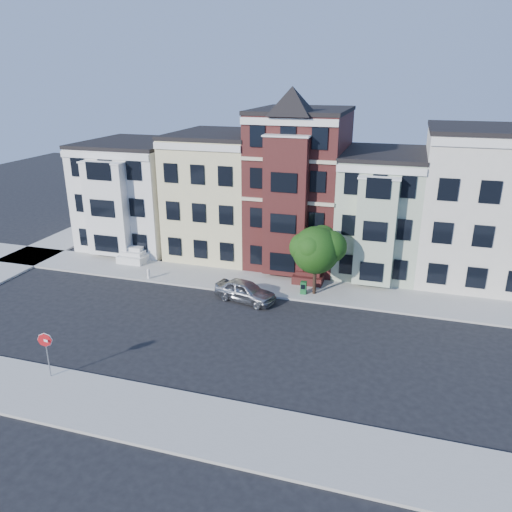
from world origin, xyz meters
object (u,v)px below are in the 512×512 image
(parked_car, at_px, (245,291))
(stop_sign, at_px, (47,352))
(street_tree, at_px, (316,253))
(newspaper_box, at_px, (303,288))
(fire_hydrant, at_px, (149,275))

(parked_car, xyz_separation_m, stop_sign, (-6.64, -11.85, 0.81))
(street_tree, distance_m, parked_car, 5.51)
(parked_car, relative_size, stop_sign, 1.55)
(stop_sign, bearing_deg, newspaper_box, 62.01)
(parked_car, distance_m, fire_hydrant, 8.25)
(parked_car, bearing_deg, street_tree, -48.57)
(fire_hydrant, height_order, stop_sign, stop_sign)
(stop_sign, bearing_deg, street_tree, 60.63)
(stop_sign, bearing_deg, fire_hydrant, 105.10)
(street_tree, bearing_deg, newspaper_box, -161.03)
(street_tree, xyz_separation_m, stop_sign, (-11.04, -14.12, -1.62))
(street_tree, distance_m, stop_sign, 18.00)
(street_tree, relative_size, newspaper_box, 6.66)
(street_tree, height_order, stop_sign, street_tree)
(street_tree, distance_m, fire_hydrant, 12.86)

